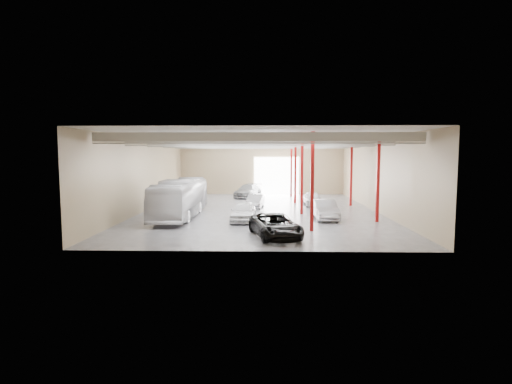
{
  "coord_description": "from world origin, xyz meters",
  "views": [
    {
      "loc": [
        0.53,
        -37.99,
        5.47
      ],
      "look_at": [
        -0.29,
        -3.99,
        2.2
      ],
      "focal_mm": 28.0,
      "sensor_mm": 36.0,
      "label": 1
    }
  ],
  "objects_px": {
    "coach_bus": "(180,198)",
    "car_row_b": "(255,201)",
    "black_sedan": "(275,225)",
    "car_row_a": "(243,212)",
    "car_right_near": "(325,209)",
    "car_row_c": "(248,191)",
    "car_right_far": "(312,199)"
  },
  "relations": [
    {
      "from": "black_sedan",
      "to": "car_row_a",
      "type": "distance_m",
      "value": 6.59
    },
    {
      "from": "black_sedan",
      "to": "car_right_far",
      "type": "distance_m",
      "value": 16.87
    },
    {
      "from": "coach_bus",
      "to": "car_right_near",
      "type": "bearing_deg",
      "value": -3.35
    },
    {
      "from": "car_row_a",
      "to": "coach_bus",
      "type": "bearing_deg",
      "value": 162.29
    },
    {
      "from": "car_row_c",
      "to": "car_right_near",
      "type": "bearing_deg",
      "value": -49.33
    },
    {
      "from": "coach_bus",
      "to": "car_row_b",
      "type": "height_order",
      "value": "coach_bus"
    },
    {
      "from": "black_sedan",
      "to": "car_row_b",
      "type": "distance_m",
      "value": 14.6
    },
    {
      "from": "car_row_b",
      "to": "car_right_far",
      "type": "relative_size",
      "value": 0.96
    },
    {
      "from": "black_sedan",
      "to": "car_right_far",
      "type": "bearing_deg",
      "value": 60.74
    },
    {
      "from": "car_row_c",
      "to": "car_right_near",
      "type": "xyz_separation_m",
      "value": [
        7.2,
        -16.72,
        0.01
      ]
    },
    {
      "from": "coach_bus",
      "to": "car_row_b",
      "type": "distance_m",
      "value": 8.96
    },
    {
      "from": "car_row_b",
      "to": "car_right_near",
      "type": "relative_size",
      "value": 0.83
    },
    {
      "from": "black_sedan",
      "to": "car_row_c",
      "type": "xyz_separation_m",
      "value": [
        -2.88,
        24.12,
        0.03
      ]
    },
    {
      "from": "car_right_near",
      "to": "car_right_far",
      "type": "xyz_separation_m",
      "value": [
        0.0,
        8.91,
        -0.09
      ]
    },
    {
      "from": "coach_bus",
      "to": "car_row_c",
      "type": "bearing_deg",
      "value": 72.61
    },
    {
      "from": "black_sedan",
      "to": "car_row_c",
      "type": "bearing_deg",
      "value": 82.4
    },
    {
      "from": "car_row_a",
      "to": "car_row_b",
      "type": "xyz_separation_m",
      "value": [
        0.76,
        8.38,
        -0.12
      ]
    },
    {
      "from": "car_row_c",
      "to": "car_right_near",
      "type": "distance_m",
      "value": 18.21
    },
    {
      "from": "car_right_near",
      "to": "car_right_far",
      "type": "distance_m",
      "value": 8.91
    },
    {
      "from": "car_row_b",
      "to": "car_row_c",
      "type": "xyz_separation_m",
      "value": [
        -1.19,
        9.62,
        0.13
      ]
    },
    {
      "from": "coach_bus",
      "to": "car_right_far",
      "type": "distance_m",
      "value": 14.77
    },
    {
      "from": "car_right_near",
      "to": "car_right_far",
      "type": "bearing_deg",
      "value": 88.06
    },
    {
      "from": "coach_bus",
      "to": "black_sedan",
      "type": "bearing_deg",
      "value": -45.28
    },
    {
      "from": "black_sedan",
      "to": "coach_bus",
      "type": "bearing_deg",
      "value": 119.83
    },
    {
      "from": "black_sedan",
      "to": "car_right_near",
      "type": "height_order",
      "value": "car_right_near"
    },
    {
      "from": "coach_bus",
      "to": "car_row_b",
      "type": "relative_size",
      "value": 2.87
    },
    {
      "from": "coach_bus",
      "to": "car_row_c",
      "type": "distance_m",
      "value": 16.72
    },
    {
      "from": "coach_bus",
      "to": "car_right_near",
      "type": "relative_size",
      "value": 2.38
    },
    {
      "from": "car_row_a",
      "to": "car_row_c",
      "type": "distance_m",
      "value": 18.01
    },
    {
      "from": "car_row_a",
      "to": "car_row_b",
      "type": "height_order",
      "value": "car_row_a"
    },
    {
      "from": "coach_bus",
      "to": "car_row_c",
      "type": "xyz_separation_m",
      "value": [
        5.13,
        15.89,
        -0.84
      ]
    },
    {
      "from": "coach_bus",
      "to": "black_sedan",
      "type": "relative_size",
      "value": 2.1
    }
  ]
}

